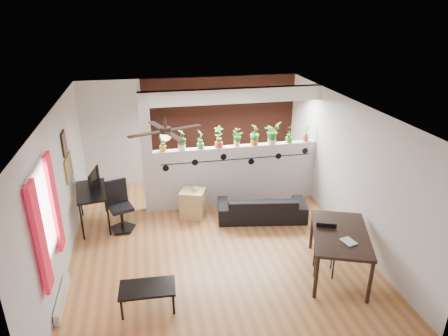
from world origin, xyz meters
The scene contains 30 objects.
room_shell centered at (0.00, 0.00, 1.30)m, with size 6.30×7.10×2.90m.
partition_wall centered at (0.80, 1.50, 0.68)m, with size 3.60×0.18×1.35m, color #BCBCC1.
ceiling_header centered at (0.80, 1.50, 2.45)m, with size 3.60×0.18×0.30m, color silver.
pier_column centered at (-1.11, 1.50, 1.30)m, with size 0.22×0.20×2.60m, color #BCBCC1.
brick_panel centered at (0.80, 2.97, 1.30)m, with size 3.90×0.05×2.60m, color brown.
vine_decal centered at (0.80, 1.40, 1.08)m, with size 3.31×0.01×0.30m.
window_assembly centered at (-2.56, -1.20, 1.51)m, with size 0.09×1.30×1.55m.
baseboard_heater centered at (-2.54, -1.20, 0.09)m, with size 0.08×1.00×0.18m, color silver.
corkboard centered at (-2.58, 0.95, 1.35)m, with size 0.03×0.60×0.45m, color olive.
framed_art centered at (-2.58, 0.90, 1.85)m, with size 0.03×0.34×0.44m.
ceiling_fan centered at (-0.80, -0.30, 2.31)m, with size 1.19×1.19×0.43m.
potted_plant_0 centered at (-0.78, 1.50, 1.56)m, with size 0.24×0.23×0.39m.
potted_plant_1 centered at (-0.39, 1.50, 1.58)m, with size 0.21×0.25×0.44m.
potted_plant_2 centered at (0.01, 1.50, 1.57)m, with size 0.22×0.25×0.42m.
potted_plant_3 centered at (0.41, 1.50, 1.60)m, with size 0.30×0.26×0.47m.
potted_plant_4 centered at (0.80, 1.50, 1.55)m, with size 0.23×0.23×0.37m.
potted_plant_5 centered at (1.20, 1.50, 1.59)m, with size 0.21×0.25×0.45m.
potted_plant_6 centered at (1.59, 1.50, 1.61)m, with size 0.33×0.32×0.49m.
potted_plant_7 centered at (1.99, 1.50, 1.57)m, with size 0.27×0.27×0.42m.
potted_plant_8 centered at (2.38, 1.50, 1.54)m, with size 0.21×0.22×0.36m.
sofa centered at (1.15, 0.66, 0.25)m, with size 1.74×0.68×0.51m, color black.
cube_shelf centered at (-0.25, 1.05, 0.30)m, with size 0.49×0.43×0.60m, color tan.
cup centered at (-0.20, 1.05, 0.64)m, with size 0.12×0.12×0.09m, color gray.
computer_desk centered at (-2.25, 1.09, 0.71)m, with size 0.72×1.16×0.79m.
monitor centered at (-2.25, 1.24, 0.89)m, with size 0.06×0.35×0.20m, color black.
office_chair centered at (-1.72, 0.82, 0.44)m, with size 0.53×0.54×1.00m.
dining_table centered at (1.86, -1.37, 0.70)m, with size 1.32×1.64×0.78m.
book centered at (1.76, -1.67, 0.79)m, with size 0.17×0.23×0.02m, color gray.
folding_chair centered at (1.67, -1.24, 0.51)m, with size 0.45×0.45×0.86m.
coffee_table centered at (-1.26, -1.58, 0.34)m, with size 0.84×0.49×0.38m.
Camera 1 is at (-1.12, -6.41, 4.22)m, focal length 32.00 mm.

